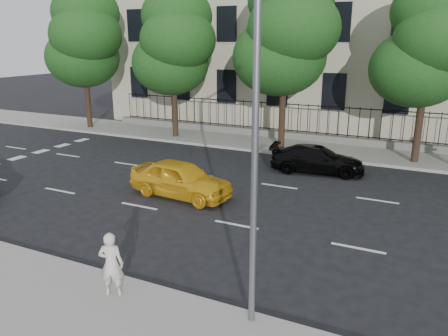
% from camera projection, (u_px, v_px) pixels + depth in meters
% --- Properties ---
extents(ground, '(120.00, 120.00, 0.00)m').
position_uv_depth(ground, '(201.00, 257.00, 12.56)').
color(ground, black).
rests_on(ground, ground).
extents(near_sidewalk, '(60.00, 4.00, 0.15)m').
position_uv_depth(near_sidewalk, '(109.00, 336.00, 9.08)').
color(near_sidewalk, gray).
rests_on(near_sidewalk, ground).
extents(far_sidewalk, '(60.00, 4.00, 0.15)m').
position_uv_depth(far_sidewalk, '(319.00, 149.00, 24.66)').
color(far_sidewalk, gray).
rests_on(far_sidewalk, ground).
extents(lane_markings, '(49.60, 4.62, 0.01)m').
position_uv_depth(lane_markings, '(260.00, 203.00, 16.67)').
color(lane_markings, silver).
rests_on(lane_markings, ground).
extents(crosswalk, '(0.50, 12.10, 0.01)m').
position_uv_depth(crosswalk, '(4.00, 162.00, 22.35)').
color(crosswalk, silver).
rests_on(crosswalk, ground).
extents(iron_fence, '(30.00, 0.50, 2.20)m').
position_uv_depth(iron_fence, '(327.00, 134.00, 25.97)').
color(iron_fence, slate).
rests_on(iron_fence, far_sidewalk).
extents(street_light, '(0.25, 3.32, 8.05)m').
position_uv_depth(street_light, '(266.00, 85.00, 8.55)').
color(street_light, slate).
rests_on(street_light, near_sidewalk).
extents(tree_a, '(5.71, 5.31, 9.39)m').
position_uv_depth(tree_a, '(85.00, 38.00, 29.02)').
color(tree_a, '#382619').
rests_on(tree_a, far_sidewalk).
extents(tree_b, '(5.53, 5.12, 8.97)m').
position_uv_depth(tree_b, '(175.00, 43.00, 26.19)').
color(tree_b, '#382619').
rests_on(tree_b, far_sidewalk).
extents(tree_c, '(5.89, 5.50, 9.80)m').
position_uv_depth(tree_c, '(287.00, 32.00, 23.13)').
color(tree_c, '#382619').
rests_on(tree_c, far_sidewalk).
extents(tree_d, '(5.34, 4.94, 8.84)m').
position_uv_depth(tree_d, '(430.00, 44.00, 20.39)').
color(tree_d, '#382619').
rests_on(tree_d, far_sidewalk).
extents(yellow_taxi, '(4.38, 2.08, 1.44)m').
position_uv_depth(yellow_taxi, '(181.00, 179.00, 17.24)').
color(yellow_taxi, yellow).
rests_on(yellow_taxi, ground).
extents(black_sedan, '(4.55, 2.34, 1.26)m').
position_uv_depth(black_sedan, '(317.00, 159.00, 20.42)').
color(black_sedan, black).
rests_on(black_sedan, ground).
extents(woman_near, '(0.68, 0.57, 1.60)m').
position_uv_depth(woman_near, '(111.00, 264.00, 10.22)').
color(woman_near, silver).
rests_on(woman_near, near_sidewalk).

